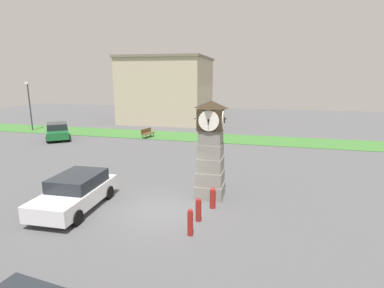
# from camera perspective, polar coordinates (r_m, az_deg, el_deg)

# --- Properties ---
(ground_plane) EXTENTS (89.79, 89.79, 0.00)m
(ground_plane) POSITION_cam_1_polar(r_m,az_deg,el_deg) (13.92, -6.00, -12.38)
(ground_plane) COLOR #4C4C4F
(clock_tower) EXTENTS (1.54, 1.55, 4.79)m
(clock_tower) POSITION_cam_1_polar(r_m,az_deg,el_deg) (14.55, 3.57, -1.55)
(clock_tower) COLOR gray
(clock_tower) RESTS_ON ground_plane
(bollard_near_tower) EXTENTS (0.27, 0.27, 0.98)m
(bollard_near_tower) POSITION_cam_1_polar(r_m,az_deg,el_deg) (13.88, 3.97, -10.17)
(bollard_near_tower) COLOR maroon
(bollard_near_tower) RESTS_ON ground_plane
(bollard_mid_row) EXTENTS (0.24, 0.24, 1.03)m
(bollard_mid_row) POSITION_cam_1_polar(r_m,az_deg,el_deg) (12.70, 1.24, -12.31)
(bollard_mid_row) COLOR maroon
(bollard_mid_row) RESTS_ON ground_plane
(bollard_far_row) EXTENTS (0.21, 0.21, 1.08)m
(bollard_far_row) POSITION_cam_1_polar(r_m,az_deg,el_deg) (11.64, -0.33, -14.62)
(bollard_far_row) COLOR maroon
(bollard_far_row) RESTS_ON ground_plane
(car_far_lot) EXTENTS (2.24, 4.52, 1.53)m
(car_far_lot) POSITION_cam_1_polar(r_m,az_deg,el_deg) (14.74, -21.26, -8.47)
(car_far_lot) COLOR silver
(car_far_lot) RESTS_ON ground_plane
(car_silver_hatch) EXTENTS (3.96, 4.30, 1.53)m
(car_silver_hatch) POSITION_cam_1_polar(r_m,az_deg,el_deg) (31.34, -24.24, 2.24)
(car_silver_hatch) COLOR #19602D
(car_silver_hatch) RESTS_ON ground_plane
(bench) EXTENTS (0.88, 1.68, 0.90)m
(bench) POSITION_cam_1_polar(r_m,az_deg,el_deg) (29.62, -8.48, 2.19)
(bench) COLOR brown
(bench) RESTS_ON ground_plane
(street_lamp_near_road) EXTENTS (0.50, 0.24, 5.31)m
(street_lamp_near_road) POSITION_cam_1_polar(r_m,az_deg,el_deg) (37.46, -28.56, 7.01)
(street_lamp_near_road) COLOR #333338
(street_lamp_near_road) RESTS_ON ground_plane
(warehouse_blue_far) EXTENTS (10.90, 11.76, 8.37)m
(warehouse_blue_far) POSITION_cam_1_polar(r_m,az_deg,el_deg) (41.10, -4.55, 10.37)
(warehouse_blue_far) COLOR #B7A88E
(warehouse_blue_far) RESTS_ON ground_plane
(grass_verge_far) EXTENTS (53.87, 4.35, 0.04)m
(grass_verge_far) POSITION_cam_1_polar(r_m,az_deg,el_deg) (29.82, -0.62, 1.41)
(grass_verge_far) COLOR #386B2D
(grass_verge_far) RESTS_ON ground_plane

